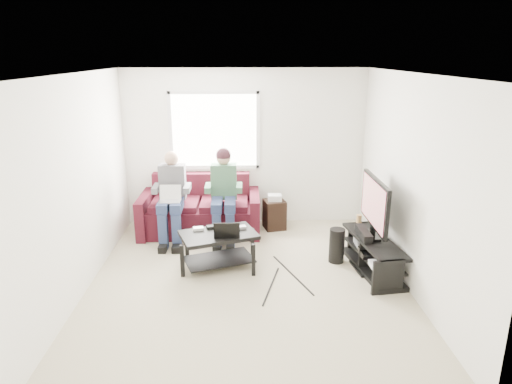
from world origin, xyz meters
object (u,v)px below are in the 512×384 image
(coffee_table, at_px, (219,242))
(tv, at_px, (375,204))
(subwoofer, at_px, (337,246))
(sofa, at_px, (201,212))
(end_table, at_px, (274,213))
(tv_stand, at_px, (373,256))

(coffee_table, relative_size, tv, 1.03)
(subwoofer, bearing_deg, coffee_table, -176.31)
(sofa, xyz_separation_m, subwoofer, (2.00, -1.24, -0.09))
(tv, relative_size, subwoofer, 2.26)
(end_table, bearing_deg, subwoofer, -59.24)
(sofa, bearing_deg, coffee_table, -75.12)
(sofa, distance_m, tv_stand, 2.87)
(tv, height_order, end_table, tv)
(sofa, relative_size, tv, 1.75)
(tv_stand, xyz_separation_m, tv, (-0.00, 0.10, 0.70))
(coffee_table, xyz_separation_m, tv, (2.08, -0.06, 0.54))
(coffee_table, distance_m, subwoofer, 1.65)
(sofa, relative_size, subwoofer, 3.96)
(sofa, xyz_separation_m, tv_stand, (2.44, -1.51, -0.13))
(tv_stand, height_order, end_table, end_table)
(tv_stand, bearing_deg, sofa, 148.20)
(end_table, bearing_deg, tv_stand, -52.35)
(subwoofer, xyz_separation_m, end_table, (-0.78, 1.31, 0.02))
(tv_stand, relative_size, end_table, 2.35)
(subwoofer, relative_size, end_table, 0.83)
(subwoofer, height_order, end_table, end_table)
(coffee_table, height_order, subwoofer, coffee_table)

